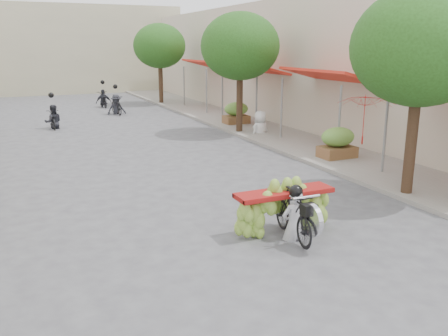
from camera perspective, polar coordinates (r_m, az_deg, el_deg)
ground at (r=7.24m, az=12.28°, el=-17.86°), size 120.00×120.00×0.00m
sidewalk_right at (r=22.89m, az=4.37°, el=5.01°), size 4.00×60.00×0.12m
shophouse_row_right at (r=24.58m, az=16.19°, el=12.04°), size 9.77×40.00×6.00m
far_building at (r=43.01m, az=-19.59°, el=13.29°), size 20.00×6.00×7.00m
street_tree_near at (r=12.74m, az=22.59°, el=13.22°), size 3.40×3.40×5.25m
street_tree_mid at (r=20.96m, az=1.93°, el=14.39°), size 3.40×3.40×5.25m
street_tree_far at (r=32.18m, az=-7.76°, el=14.33°), size 3.40×3.40×5.25m
produce_crate_mid at (r=16.56m, az=13.51°, el=3.26°), size 1.20×0.88×1.16m
produce_crate_far at (r=23.32m, az=1.48°, el=6.84°), size 1.20×0.88×1.16m
banana_motorbike at (r=9.80m, az=7.91°, el=-4.52°), size 2.20×1.90×1.92m
market_umbrella at (r=15.33m, az=16.82°, el=8.51°), size 2.24×2.24×1.58m
pedestrian at (r=20.77m, az=4.43°, el=6.89°), size 1.07×0.80×1.93m
bg_motorbike_a at (r=23.89m, az=-19.92°, el=6.31°), size 0.81×1.48×1.95m
bg_motorbike_b at (r=27.88m, az=-12.86°, el=7.99°), size 1.10×1.92×1.95m
bg_motorbike_c at (r=31.38m, az=-14.32°, el=8.53°), size 0.98×1.68×1.95m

